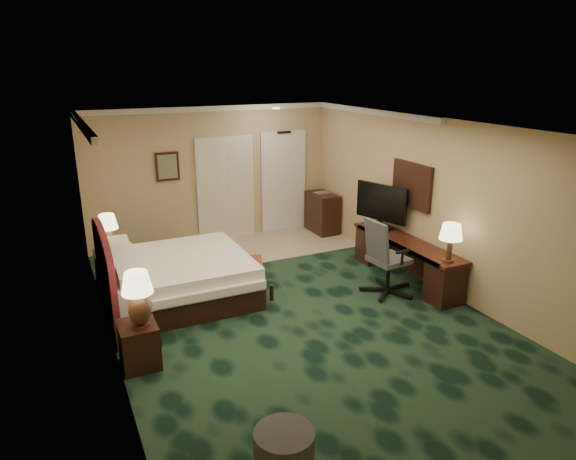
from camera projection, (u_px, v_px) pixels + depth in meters
name	position (u px, v px, depth m)	size (l,w,h in m)	color
floor	(294.00, 314.00, 7.47)	(5.00, 7.50, 0.00)	black
ceiling	(295.00, 126.00, 6.64)	(5.00, 7.50, 0.00)	white
wall_back	(213.00, 175.00, 10.28)	(5.00, 0.00, 2.70)	tan
wall_front	(515.00, 361.00, 3.83)	(5.00, 0.00, 2.70)	tan
wall_left	(104.00, 252.00, 6.04)	(0.00, 7.50, 2.70)	tan
wall_right	(437.00, 205.00, 8.07)	(0.00, 7.50, 2.70)	tan
crown_molding	(295.00, 130.00, 6.65)	(5.00, 7.50, 0.10)	silver
tile_patch	(271.00, 244.00, 10.33)	(3.20, 1.70, 0.01)	tan
headboard	(105.00, 273.00, 7.12)	(0.12, 2.00, 1.40)	#4E121A
entry_door	(283.00, 183.00, 10.98)	(1.02, 0.06, 2.18)	silver
closet_doors	(226.00, 189.00, 10.44)	(1.20, 0.06, 2.10)	#B9AFA2
wall_art	(167.00, 166.00, 9.80)	(0.45, 0.06, 0.55)	#536A5C
wall_mirror	(412.00, 185.00, 8.51)	(0.05, 0.95, 0.75)	white
bed	(180.00, 278.00, 7.88)	(2.08, 1.92, 0.66)	white
nightstand_near	(139.00, 345.00, 6.12)	(0.43, 0.50, 0.54)	black
nightstand_far	(110.00, 268.00, 8.44)	(0.43, 0.50, 0.54)	black
lamp_near	(138.00, 299.00, 5.90)	(0.36, 0.36, 0.68)	black
lamp_far	(108.00, 233.00, 8.29)	(0.34, 0.34, 0.63)	black
bed_bench	(251.00, 279.00, 8.20)	(0.40, 1.15, 0.39)	maroon
ottoman	(284.00, 450.00, 4.55)	(0.55, 0.55, 0.39)	#313134
desk	(405.00, 260.00, 8.55)	(0.52, 2.41, 0.69)	black
tv	(381.00, 207.00, 8.93)	(0.09, 1.03, 0.80)	black
desk_lamp	(450.00, 243.00, 7.46)	(0.34, 0.34, 0.59)	black
desk_chair	(389.00, 256.00, 7.99)	(0.71, 0.67, 1.23)	#3F3F4B
minibar	(322.00, 213.00, 11.00)	(0.45, 0.81, 0.85)	black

